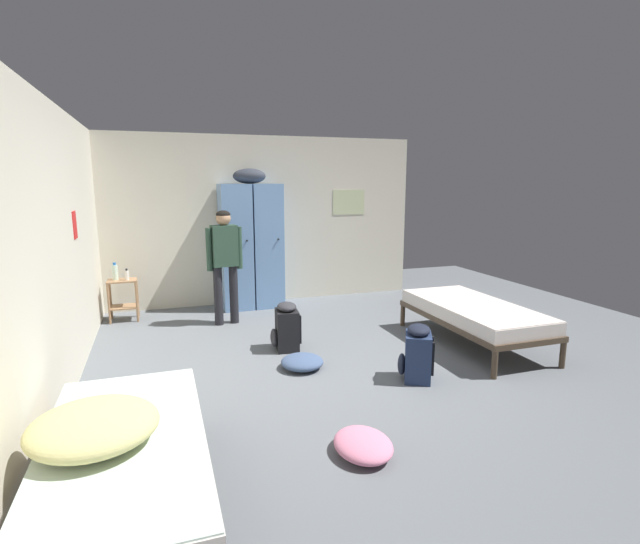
# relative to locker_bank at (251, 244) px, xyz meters

# --- Properties ---
(ground_plane) EXTENTS (9.52, 9.52, 0.00)m
(ground_plane) POSITION_rel_locker_bank_xyz_m (0.27, -2.69, -0.97)
(ground_plane) COLOR slate
(room_backdrop) EXTENTS (4.90, 6.01, 2.57)m
(room_backdrop) POSITION_rel_locker_bank_xyz_m (-1.05, -1.34, 0.32)
(room_backdrop) COLOR beige
(room_backdrop) RESTS_ON ground_plane
(locker_bank) EXTENTS (0.90, 0.55, 2.07)m
(locker_bank) POSITION_rel_locker_bank_xyz_m (0.00, 0.00, 0.00)
(locker_bank) COLOR #6B93C6
(locker_bank) RESTS_ON ground_plane
(shelf_unit) EXTENTS (0.38, 0.30, 0.57)m
(shelf_unit) POSITION_rel_locker_bank_xyz_m (-1.82, -0.18, -0.62)
(shelf_unit) COLOR #99704C
(shelf_unit) RESTS_ON ground_plane
(bed_right) EXTENTS (0.90, 1.90, 0.49)m
(bed_right) POSITION_rel_locker_bank_xyz_m (2.11, -2.55, -0.59)
(bed_right) COLOR #473828
(bed_right) RESTS_ON ground_plane
(bed_left_front) EXTENTS (0.90, 1.90, 0.49)m
(bed_left_front) POSITION_rel_locker_bank_xyz_m (-1.57, -4.42, -0.59)
(bed_left_front) COLOR #473828
(bed_left_front) RESTS_ON ground_plane
(bedding_heap) EXTENTS (0.67, 0.65, 0.21)m
(bedding_heap) POSITION_rel_locker_bank_xyz_m (-1.70, -4.44, -0.37)
(bedding_heap) COLOR #D1C67F
(bedding_heap) RESTS_ON bed_left_front
(person_traveler) EXTENTS (0.48, 0.24, 1.52)m
(person_traveler) POSITION_rel_locker_bank_xyz_m (-0.50, -0.79, -0.05)
(person_traveler) COLOR black
(person_traveler) RESTS_ON ground_plane
(water_bottle) EXTENTS (0.07, 0.07, 0.24)m
(water_bottle) POSITION_rel_locker_bank_xyz_m (-1.90, -0.16, -0.29)
(water_bottle) COLOR silver
(water_bottle) RESTS_ON shelf_unit
(lotion_bottle) EXTENTS (0.05, 0.05, 0.16)m
(lotion_bottle) POSITION_rel_locker_bank_xyz_m (-1.75, -0.22, -0.33)
(lotion_bottle) COLOR white
(lotion_bottle) RESTS_ON shelf_unit
(backpack_navy) EXTENTS (0.41, 0.40, 0.55)m
(backpack_navy) POSITION_rel_locker_bank_xyz_m (0.97, -3.24, -0.71)
(backpack_navy) COLOR navy
(backpack_navy) RESTS_ON ground_plane
(backpack_black) EXTENTS (0.36, 0.35, 0.55)m
(backpack_black) POSITION_rel_locker_bank_xyz_m (-0.00, -2.02, -0.71)
(backpack_black) COLOR black
(backpack_black) RESTS_ON ground_plane
(clothes_pile_denim) EXTENTS (0.44, 0.44, 0.14)m
(clothes_pile_denim) POSITION_rel_locker_bank_xyz_m (0.01, -2.62, -0.90)
(clothes_pile_denim) COLOR #42567A
(clothes_pile_denim) RESTS_ON ground_plane
(clothes_pile_pink) EXTENTS (0.40, 0.50, 0.14)m
(clothes_pile_pink) POSITION_rel_locker_bank_xyz_m (-0.04, -4.26, -0.90)
(clothes_pile_pink) COLOR pink
(clothes_pile_pink) RESTS_ON ground_plane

